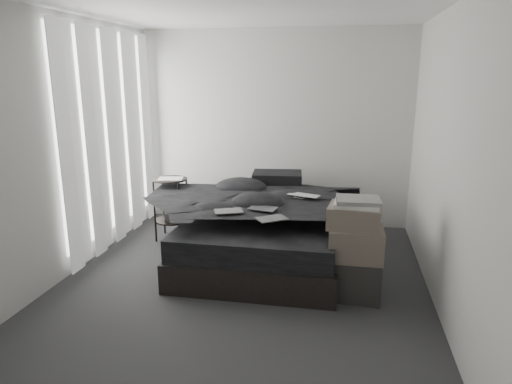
% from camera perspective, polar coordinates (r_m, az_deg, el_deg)
% --- Properties ---
extents(floor, '(3.60, 4.20, 0.01)m').
position_cam_1_polar(floor, '(4.57, -1.95, -11.65)').
color(floor, '#2E2E30').
rests_on(floor, ground).
extents(ceiling, '(3.60, 4.20, 0.01)m').
position_cam_1_polar(ceiling, '(4.14, -2.28, 22.61)').
color(ceiling, white).
rests_on(ceiling, ground).
extents(wall_back, '(3.60, 0.01, 2.60)m').
position_cam_1_polar(wall_back, '(6.21, 2.30, 7.90)').
color(wall_back, beige).
rests_on(wall_back, ground).
extents(wall_front, '(3.60, 0.01, 2.60)m').
position_cam_1_polar(wall_front, '(2.23, -14.36, -4.75)').
color(wall_front, beige).
rests_on(wall_front, ground).
extents(wall_left, '(0.01, 4.20, 2.60)m').
position_cam_1_polar(wall_left, '(4.89, -23.19, 4.93)').
color(wall_left, beige).
rests_on(wall_left, ground).
extents(wall_right, '(0.01, 4.20, 2.60)m').
position_cam_1_polar(wall_right, '(4.15, 22.93, 3.43)').
color(wall_right, beige).
rests_on(wall_right, ground).
extents(window_left, '(0.02, 2.00, 2.30)m').
position_cam_1_polar(window_left, '(5.63, -18.00, 7.04)').
color(window_left, white).
rests_on(window_left, wall_left).
extents(curtain_left, '(0.06, 2.12, 2.48)m').
position_cam_1_polar(curtain_left, '(5.62, -17.50, 6.34)').
color(curtain_left, white).
rests_on(curtain_left, wall_left).
extents(bed, '(1.66, 2.18, 0.30)m').
position_cam_1_polar(bed, '(5.18, 1.07, -6.63)').
color(bed, black).
rests_on(bed, floor).
extents(mattress, '(1.59, 2.12, 0.23)m').
position_cam_1_polar(mattress, '(5.09, 1.08, -3.86)').
color(mattress, black).
rests_on(mattress, bed).
extents(duvet, '(1.61, 1.87, 0.25)m').
position_cam_1_polar(duvet, '(4.97, 0.99, -1.39)').
color(duvet, black).
rests_on(duvet, mattress).
extents(pillow_lower, '(0.66, 0.45, 0.15)m').
position_cam_1_polar(pillow_lower, '(5.84, 1.97, 0.52)').
color(pillow_lower, black).
rests_on(pillow_lower, mattress).
extents(pillow_upper, '(0.66, 0.49, 0.14)m').
position_cam_1_polar(pillow_upper, '(5.78, 2.67, 1.81)').
color(pillow_upper, black).
rests_on(pillow_upper, pillow_lower).
extents(laptop, '(0.40, 0.32, 0.03)m').
position_cam_1_polar(laptop, '(4.98, 5.76, 0.27)').
color(laptop, silver).
rests_on(laptop, duvet).
extents(comic_a, '(0.32, 0.27, 0.01)m').
position_cam_1_polar(comic_a, '(4.49, -3.47, -1.43)').
color(comic_a, black).
rests_on(comic_a, duvet).
extents(comic_b, '(0.31, 0.23, 0.01)m').
position_cam_1_polar(comic_b, '(4.57, 0.87, -1.02)').
color(comic_b, black).
rests_on(comic_b, duvet).
extents(comic_c, '(0.33, 0.31, 0.01)m').
position_cam_1_polar(comic_c, '(4.25, 1.97, -2.16)').
color(comic_c, black).
rests_on(comic_c, duvet).
extents(side_stand, '(0.43, 0.43, 0.76)m').
position_cam_1_polar(side_stand, '(5.80, -10.54, -2.11)').
color(side_stand, black).
rests_on(side_stand, floor).
extents(papers, '(0.33, 0.28, 0.02)m').
position_cam_1_polar(papers, '(5.68, -10.65, 1.61)').
color(papers, white).
rests_on(papers, side_stand).
extents(floor_books, '(0.22, 0.25, 0.15)m').
position_cam_1_polar(floor_books, '(5.89, -8.72, -4.89)').
color(floor_books, black).
rests_on(floor_books, floor).
extents(box_lower, '(0.54, 0.43, 0.38)m').
position_cam_1_polar(box_lower, '(4.41, 11.96, -10.29)').
color(box_lower, black).
rests_on(box_lower, floor).
extents(box_mid, '(0.49, 0.39, 0.29)m').
position_cam_1_polar(box_mid, '(4.27, 12.34, -6.25)').
color(box_mid, '#5F544B').
rests_on(box_mid, box_lower).
extents(box_upper, '(0.50, 0.42, 0.20)m').
position_cam_1_polar(box_upper, '(4.20, 12.22, -3.02)').
color(box_upper, '#5F544B').
rests_on(box_upper, box_mid).
extents(art_book_white, '(0.41, 0.34, 0.04)m').
position_cam_1_polar(art_book_white, '(4.16, 12.47, -1.45)').
color(art_book_white, silver).
rests_on(art_book_white, box_upper).
extents(art_book_snake, '(0.40, 0.32, 0.04)m').
position_cam_1_polar(art_book_snake, '(4.14, 12.64, -1.00)').
color(art_book_snake, silver).
rests_on(art_book_snake, art_book_white).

